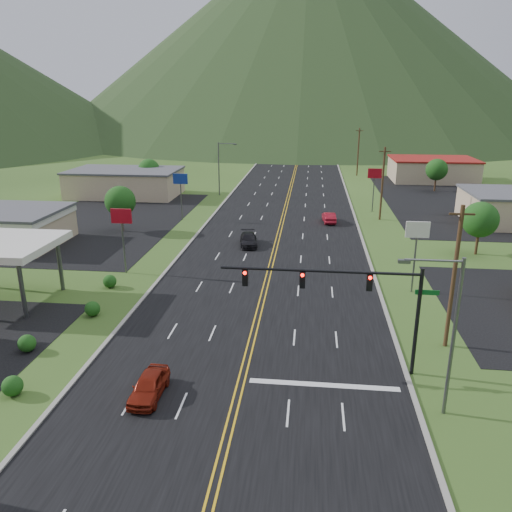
# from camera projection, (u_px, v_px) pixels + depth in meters

# --- Properties ---
(traffic_signal) EXTENTS (13.10, 0.43, 7.00)m
(traffic_signal) POSITION_uv_depth(u_px,v_px,m) (352.00, 292.00, 30.09)
(traffic_signal) COLOR black
(traffic_signal) RESTS_ON ground
(streetlight_east) EXTENTS (3.28, 0.25, 9.00)m
(streetlight_east) POSITION_uv_depth(u_px,v_px,m) (448.00, 327.00, 25.87)
(streetlight_east) COLOR #59595E
(streetlight_east) RESTS_ON ground
(streetlight_west) EXTENTS (3.28, 0.25, 9.00)m
(streetlight_west) POSITION_uv_depth(u_px,v_px,m) (221.00, 165.00, 84.99)
(streetlight_west) COLOR #59595E
(streetlight_west) RESTS_ON ground
(building_west_far) EXTENTS (18.40, 11.40, 4.50)m
(building_west_far) POSITION_uv_depth(u_px,v_px,m) (125.00, 182.00, 85.73)
(building_west_far) COLOR #CEAF8F
(building_west_far) RESTS_ON ground
(building_east_far) EXTENTS (16.40, 12.40, 4.50)m
(building_east_far) POSITION_uv_depth(u_px,v_px,m) (432.00, 169.00, 100.60)
(building_east_far) COLOR #CEAF8F
(building_east_far) RESTS_ON ground
(pole_sign_west_a) EXTENTS (2.00, 0.18, 6.40)m
(pole_sign_west_a) POSITION_uv_depth(u_px,v_px,m) (122.00, 223.00, 47.47)
(pole_sign_west_a) COLOR #59595E
(pole_sign_west_a) RESTS_ON ground
(pole_sign_west_b) EXTENTS (2.00, 0.18, 6.40)m
(pole_sign_west_b) POSITION_uv_depth(u_px,v_px,m) (181.00, 184.00, 68.27)
(pole_sign_west_b) COLOR #59595E
(pole_sign_west_b) RESTS_ON ground
(pole_sign_east_a) EXTENTS (2.00, 0.18, 6.40)m
(pole_sign_east_a) POSITION_uv_depth(u_px,v_px,m) (417.00, 237.00, 42.73)
(pole_sign_east_a) COLOR #59595E
(pole_sign_east_a) RESTS_ON ground
(pole_sign_east_b) EXTENTS (2.00, 0.18, 6.40)m
(pole_sign_east_b) POSITION_uv_depth(u_px,v_px,m) (375.00, 178.00, 72.97)
(pole_sign_east_b) COLOR #59595E
(pole_sign_east_b) RESTS_ON ground
(tree_west_a) EXTENTS (3.84, 3.84, 5.82)m
(tree_west_a) POSITION_uv_depth(u_px,v_px,m) (120.00, 201.00, 62.64)
(tree_west_a) COLOR #382314
(tree_west_a) RESTS_ON ground
(tree_west_b) EXTENTS (3.84, 3.84, 5.82)m
(tree_west_b) POSITION_uv_depth(u_px,v_px,m) (149.00, 170.00, 88.69)
(tree_west_b) COLOR #382314
(tree_west_b) RESTS_ON ground
(tree_east_a) EXTENTS (3.84, 3.84, 5.82)m
(tree_east_a) POSITION_uv_depth(u_px,v_px,m) (480.00, 220.00, 53.48)
(tree_east_a) COLOR #382314
(tree_east_a) RESTS_ON ground
(tree_east_b) EXTENTS (3.84, 3.84, 5.82)m
(tree_east_b) POSITION_uv_depth(u_px,v_px,m) (437.00, 170.00, 88.97)
(tree_east_b) COLOR #382314
(tree_east_b) RESTS_ON ground
(utility_pole_a) EXTENTS (1.60, 0.28, 10.00)m
(utility_pole_a) POSITION_uv_depth(u_px,v_px,m) (454.00, 277.00, 33.20)
(utility_pole_a) COLOR #382314
(utility_pole_a) RESTS_ON ground
(utility_pole_b) EXTENTS (1.60, 0.28, 10.00)m
(utility_pole_b) POSITION_uv_depth(u_px,v_px,m) (382.00, 183.00, 68.17)
(utility_pole_b) COLOR #382314
(utility_pole_b) RESTS_ON ground
(utility_pole_c) EXTENTS (1.60, 0.28, 10.00)m
(utility_pole_c) POSITION_uv_depth(u_px,v_px,m) (358.00, 151.00, 105.98)
(utility_pole_c) COLOR #382314
(utility_pole_c) RESTS_ON ground
(utility_pole_d) EXTENTS (1.60, 0.28, 10.00)m
(utility_pole_d) POSITION_uv_depth(u_px,v_px,m) (347.00, 136.00, 143.78)
(utility_pole_d) COLOR #382314
(utility_pole_d) RESTS_ON ground
(mountain_n) EXTENTS (220.00, 220.00, 85.00)m
(mountain_n) POSITION_uv_depth(u_px,v_px,m) (308.00, 31.00, 214.00)
(mountain_n) COLOR #1F3216
(mountain_n) RESTS_ON ground
(car_red_near) EXTENTS (1.67, 4.05, 1.37)m
(car_red_near) POSITION_uv_depth(u_px,v_px,m) (149.00, 386.00, 28.69)
(car_red_near) COLOR maroon
(car_red_near) RESTS_ON ground
(car_dark_mid) EXTENTS (2.62, 4.93, 1.36)m
(car_dark_mid) POSITION_uv_depth(u_px,v_px,m) (249.00, 240.00, 57.58)
(car_dark_mid) COLOR black
(car_dark_mid) RESTS_ON ground
(car_red_far) EXTENTS (1.90, 4.39, 1.41)m
(car_red_far) POSITION_uv_depth(u_px,v_px,m) (329.00, 218.00, 67.90)
(car_red_far) COLOR maroon
(car_red_far) RESTS_ON ground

